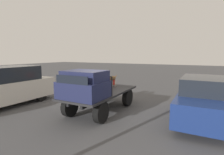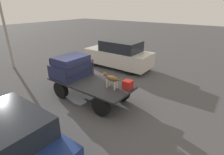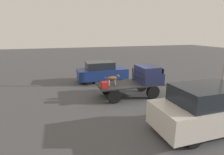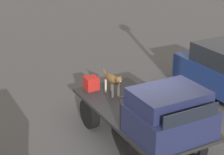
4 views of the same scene
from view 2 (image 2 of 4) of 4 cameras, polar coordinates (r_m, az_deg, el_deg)
The scene contains 8 objects.
ground_plane at distance 8.68m, azimuth -6.84°, elevation -6.85°, with size 80.00×80.00×0.00m, color #474749.
flatbed_truck at distance 8.39m, azimuth -7.03°, elevation -3.07°, with size 4.12×1.84×0.90m.
truck_cab at distance 8.99m, azimuth -13.30°, elevation 3.47°, with size 1.38×1.72×1.05m.
truck_headboard at distance 8.46m, azimuth -10.06°, elevation 2.77°, with size 0.04×1.72×0.80m.
dog at distance 7.48m, azimuth -0.38°, elevation -0.26°, with size 1.02×0.24×0.69m.
cargo_crate at distance 7.54m, azimuth 5.15°, elevation -2.30°, with size 0.37×0.37×0.37m.
parked_sedan at distance 5.78m, azimuth -30.55°, elevation -17.11°, with size 4.13×1.71×1.69m.
parked_pickup_far at distance 12.64m, azimuth 2.20°, elevation 7.52°, with size 4.86×1.98×1.97m.
Camera 2 is at (-5.29, 5.43, 4.24)m, focal length 28.00 mm.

